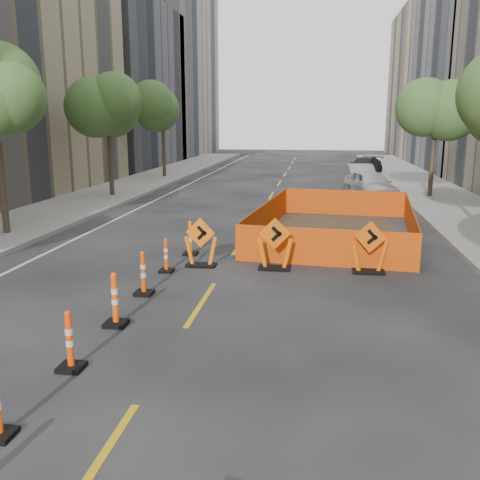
% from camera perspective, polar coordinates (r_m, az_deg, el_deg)
% --- Properties ---
extents(ground_plane, '(140.00, 140.00, 0.00)m').
position_cam_1_polar(ground_plane, '(8.67, -9.96, -15.38)').
color(ground_plane, black).
extents(sidewalk_left, '(4.00, 90.00, 0.15)m').
position_cam_1_polar(sidewalk_left, '(22.78, -22.24, 1.64)').
color(sidewalk_left, gray).
rests_on(sidewalk_left, ground).
extents(bld_left_d, '(12.00, 16.00, 14.00)m').
position_cam_1_polar(bld_left_d, '(50.47, -15.03, 15.56)').
color(bld_left_d, '#4C4C51').
rests_on(bld_left_d, ground).
extents(bld_left_e, '(12.00, 20.00, 20.00)m').
position_cam_1_polar(bld_left_e, '(66.08, -9.36, 17.63)').
color(bld_left_e, gray).
rests_on(bld_left_e, ground).
extents(bld_right_e, '(12.00, 14.00, 16.00)m').
position_cam_1_polar(bld_right_e, '(67.54, 21.44, 15.14)').
color(bld_right_e, tan).
rests_on(bld_right_e, ground).
extents(tree_l_c, '(2.80, 2.80, 5.95)m').
position_cam_1_polar(tree_l_c, '(29.36, -13.91, 13.20)').
color(tree_l_c, '#382B1E').
rests_on(tree_l_c, ground).
extents(tree_l_d, '(2.80, 2.80, 5.95)m').
position_cam_1_polar(tree_l_d, '(38.82, -8.26, 13.20)').
color(tree_l_d, '#382B1E').
rests_on(tree_l_d, ground).
extents(tree_r_c, '(2.80, 2.80, 5.95)m').
position_cam_1_polar(tree_r_c, '(29.84, 20.19, 12.79)').
color(tree_r_c, '#382B1E').
rests_on(tree_r_c, ground).
extents(channelizer_3, '(0.41, 0.41, 1.03)m').
position_cam_1_polar(channelizer_3, '(9.35, -17.73, -10.17)').
color(channelizer_3, '#FA3F0A').
rests_on(channelizer_3, ground).
extents(channelizer_4, '(0.44, 0.44, 1.12)m').
position_cam_1_polar(channelizer_4, '(11.02, -13.20, -6.17)').
color(channelizer_4, '#FF4F0A').
rests_on(channelizer_4, ground).
extents(channelizer_5, '(0.42, 0.42, 1.07)m').
position_cam_1_polar(channelizer_5, '(12.82, -10.28, -3.49)').
color(channelizer_5, '#DA4509').
rests_on(channelizer_5, ground).
extents(channelizer_6, '(0.37, 0.37, 0.94)m').
position_cam_1_polar(channelizer_6, '(14.65, -7.89, -1.62)').
color(channelizer_6, '#DF4909').
rests_on(channelizer_6, ground).
extents(channelizer_7, '(0.42, 0.42, 1.06)m').
position_cam_1_polar(channelizer_7, '(16.44, -5.32, 0.22)').
color(channelizer_7, '#FF670A').
rests_on(channelizer_7, ground).
extents(chevron_sign_left, '(1.00, 0.67, 1.41)m').
position_cam_1_polar(chevron_sign_left, '(15.06, -4.20, -0.24)').
color(chevron_sign_left, orange).
rests_on(chevron_sign_left, ground).
extents(chevron_sign_center, '(1.05, 0.72, 1.47)m').
position_cam_1_polar(chevron_sign_center, '(14.74, 3.73, -0.39)').
color(chevron_sign_center, '#E95C09').
rests_on(chevron_sign_center, ground).
extents(chevron_sign_right, '(1.10, 0.86, 1.45)m').
position_cam_1_polar(chevron_sign_right, '(14.77, 13.67, -0.74)').
color(chevron_sign_right, '#E25509').
rests_on(chevron_sign_right, ground).
extents(safety_fence, '(6.02, 9.22, 1.09)m').
position_cam_1_polar(safety_fence, '(19.51, 10.23, 2.09)').
color(safety_fence, orange).
rests_on(safety_fence, ground).
extents(parked_car_near, '(2.96, 4.83, 1.53)m').
position_cam_1_polar(parked_car_near, '(28.79, 13.76, 5.72)').
color(parked_car_near, '#BBBBBD').
rests_on(parked_car_near, ground).
extents(parked_car_mid, '(1.95, 4.47, 1.43)m').
position_cam_1_polar(parked_car_mid, '(33.75, 12.70, 6.65)').
color(parked_car_mid, gray).
rests_on(parked_car_mid, ground).
extents(parked_car_far, '(3.46, 5.02, 1.35)m').
position_cam_1_polar(parked_car_far, '(41.86, 13.12, 7.68)').
color(parked_car_far, black).
rests_on(parked_car_far, ground).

